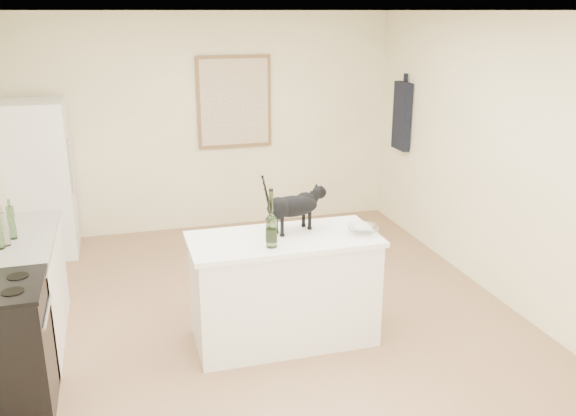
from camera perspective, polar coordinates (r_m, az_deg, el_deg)
The scene contains 19 objects.
floor at distance 5.34m, azimuth -2.03°, elevation -11.16°, with size 5.50×5.50×0.00m, color #906F4D.
ceiling at distance 4.66m, azimuth -2.40°, elevation 17.98°, with size 5.50×5.50×0.00m, color white.
wall_back at distance 7.48m, azimuth -7.31°, elevation 7.84°, with size 4.50×4.50×0.00m, color #FCF2C3.
wall_front at distance 2.47m, azimuth 13.84°, elevation -14.42°, with size 4.50×4.50×0.00m, color #FCF2C3.
wall_right at distance 5.78m, azimuth 20.04°, elevation 3.91°, with size 5.50×5.50×0.00m, color #FCF2C3.
island_base at distance 4.99m, azimuth -0.40°, elevation -7.78°, with size 1.44×0.67×0.86m, color white.
island_top at distance 4.81m, azimuth -0.41°, elevation -2.95°, with size 1.50×0.70×0.04m, color white.
left_cabinets at distance 5.36m, azimuth -23.77°, elevation -7.51°, with size 0.60×1.40×0.86m, color white.
left_countertop at distance 5.20m, azimuth -24.39°, elevation -3.01°, with size 0.62×1.44×0.04m, color gray.
stove at distance 4.56m, azimuth -25.15°, elevation -12.02°, with size 0.60×0.60×0.90m, color black.
fridge at distance 7.15m, azimuth -22.27°, elevation 2.46°, with size 0.68×0.68×1.70m, color white.
artwork_frame at distance 7.46m, azimuth -5.04°, elevation 9.84°, with size 0.90×0.03×1.10m, color brown.
artwork_canvas at distance 7.44m, azimuth -5.01°, elevation 9.82°, with size 0.82×0.00×1.02m, color beige.
hanging_garment at distance 7.46m, azimuth 10.59°, elevation 8.43°, with size 0.08×0.34×0.80m, color black.
black_cat at distance 4.86m, azimuth 0.40°, elevation -0.09°, with size 0.55×0.16×0.38m, color black, non-canonical shape.
wine_bottle at distance 4.54m, azimuth -1.57°, elevation -1.29°, with size 0.09×0.09×0.40m, color #305321.
glass_bowl at distance 4.90m, azimuth 7.02°, elevation -2.05°, with size 0.25×0.25×0.06m, color white.
fridge_paper at distance 7.06m, azimuth -19.81°, elevation 5.48°, with size 0.00×0.13×0.17m, color white.
counter_bottle_cluster at distance 5.08m, azimuth -24.94°, elevation -1.70°, with size 0.12×0.26×0.28m.
Camera 1 is at (-1.10, -4.53, 2.60)m, focal length 38.04 mm.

